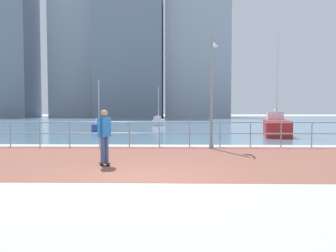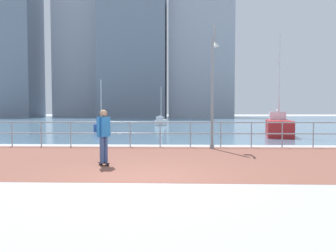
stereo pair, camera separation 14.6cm
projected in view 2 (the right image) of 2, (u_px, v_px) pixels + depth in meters
ground at (173, 122)px, 47.85m from camera, size 220.00×220.00×0.00m
brick_paving at (154, 159)px, 10.93m from camera, size 28.00×7.38×0.01m
harbor_water at (174, 120)px, 59.54m from camera, size 180.00×88.00×0.00m
waterfront_railing at (160, 130)px, 14.58m from camera, size 25.25×0.06×1.17m
lamppost at (213, 80)px, 13.94m from camera, size 0.45×0.79×5.49m
skateboarder at (104, 132)px, 9.55m from camera, size 0.40×0.52×1.70m
sailboat_ivory at (161, 122)px, 36.30m from camera, size 1.27×3.26×4.48m
sailboat_blue at (101, 126)px, 25.81m from camera, size 1.40×3.10×4.20m
sailboat_navy at (278, 126)px, 21.27m from camera, size 2.61×5.12×6.88m
tower_concrete at (133, 31)px, 85.58m from camera, size 17.64×13.25×48.35m
tower_slate at (88, 51)px, 98.64m from camera, size 17.61×15.13×42.82m
tower_steel at (200, 59)px, 87.37m from camera, size 17.25×11.13×33.88m
tower_brick at (18, 49)px, 88.62m from camera, size 10.71×10.57×39.75m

